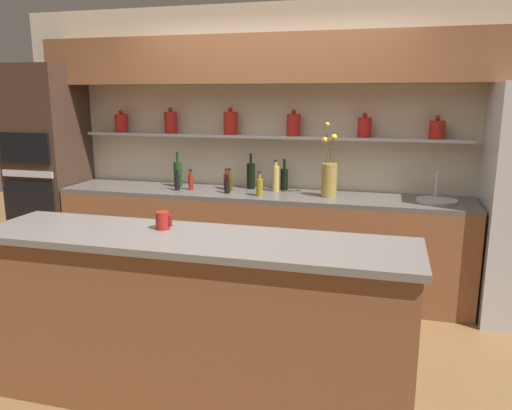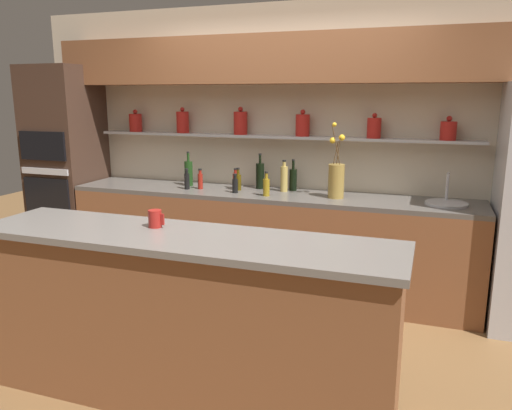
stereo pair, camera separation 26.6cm
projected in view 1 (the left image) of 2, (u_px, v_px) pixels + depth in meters
The scene contains 18 objects.
ground_plane at pixel (226, 353), 3.52m from camera, with size 12.00×12.00×0.00m, color brown.
back_wall_unit at pixel (276, 121), 4.63m from camera, with size 5.20×0.44×2.60m.
back_counter_unit at pixel (259, 241), 4.61m from camera, with size 3.72×0.62×0.92m.
island_counter at pixel (194, 321), 2.87m from camera, with size 2.49×0.61×1.02m.
oven_tower at pixel (49, 171), 5.04m from camera, with size 0.63×0.64×2.07m.
flower_vase at pixel (329, 178), 4.30m from camera, with size 0.14×0.16×0.64m.
sink_fixture at pixel (437, 199), 4.13m from camera, with size 0.33×0.33×0.25m.
bottle_oil_0 at pixel (260, 186), 4.35m from camera, with size 0.06×0.06×0.21m.
bottle_sauce_1 at pixel (226, 180), 4.68m from camera, with size 0.05×0.05×0.19m.
bottle_sauce_2 at pixel (191, 181), 4.63m from camera, with size 0.05×0.05×0.19m.
bottle_sauce_3 at pixel (227, 185), 4.47m from camera, with size 0.05×0.05×0.17m.
bottle_spirit_4 at pixel (276, 178), 4.56m from camera, with size 0.07×0.07×0.29m.
bottle_sauce_5 at pixel (177, 181), 4.61m from camera, with size 0.05×0.05×0.20m.
bottle_oil_6 at pixel (230, 182), 4.59m from camera, with size 0.06×0.06×0.21m.
bottle_wine_7 at pixel (251, 175), 4.68m from camera, with size 0.08×0.08×0.33m.
bottle_wine_8 at pixel (284, 179), 4.61m from camera, with size 0.07×0.07×0.29m.
bottle_wine_9 at pixel (178, 174), 4.78m from camera, with size 0.08×0.08×0.33m.
coffee_mug at pixel (162, 221), 2.90m from camera, with size 0.10×0.08×0.10m.
Camera 1 is at (1.04, -3.04, 1.79)m, focal length 35.00 mm.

